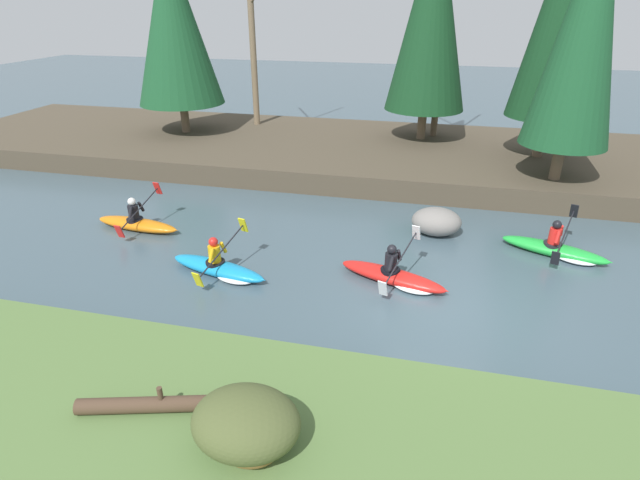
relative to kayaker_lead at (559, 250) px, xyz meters
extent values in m
plane|color=#425660|center=(-2.92, -3.24, -0.20)|extent=(90.00, 90.00, 0.00)
cube|color=#4C4233|center=(-2.92, 7.25, 0.19)|extent=(44.00, 8.66, 0.78)
cylinder|color=brown|center=(-14.51, 7.43, 1.21)|extent=(0.36, 0.36, 1.26)
cone|color=#194C28|center=(-14.51, 7.43, 5.10)|extent=(3.66, 3.66, 6.52)
cylinder|color=brown|center=(-4.14, 8.60, 1.21)|extent=(0.36, 0.36, 1.26)
cone|color=#143D1E|center=(-4.14, 8.60, 5.52)|extent=(3.25, 3.25, 7.36)
cylinder|color=brown|center=(0.33, 7.00, 1.34)|extent=(0.36, 0.36, 1.51)
cylinder|color=brown|center=(0.49, 4.30, 1.17)|extent=(0.36, 0.36, 1.18)
cone|color=#194C28|center=(0.49, 4.30, 5.38)|extent=(2.71, 2.71, 7.24)
cylinder|color=#7A664C|center=(-11.90, 9.58, 3.27)|extent=(0.28, 0.28, 5.38)
cylinder|color=brown|center=(-3.63, 9.30, 3.30)|extent=(0.28, 0.28, 5.44)
ellipsoid|color=#4C562D|center=(-5.57, -8.38, 0.92)|extent=(1.50, 1.25, 0.81)
ellipsoid|color=brown|center=(-5.45, -8.56, 0.74)|extent=(0.85, 0.71, 0.46)
ellipsoid|color=green|center=(-0.11, 0.04, -0.03)|extent=(2.74, 1.50, 0.34)
cone|color=green|center=(1.05, -0.39, -0.01)|extent=(0.40, 0.31, 0.20)
cylinder|color=black|center=(-0.16, 0.06, 0.12)|extent=(0.62, 0.62, 0.08)
cylinder|color=red|center=(-0.16, 0.06, 0.37)|extent=(0.39, 0.39, 0.42)
sphere|color=black|center=(-0.16, 0.06, 0.69)|extent=(0.30, 0.30, 0.23)
cylinder|color=red|center=(0.02, 0.25, 0.45)|extent=(0.16, 0.24, 0.35)
cylinder|color=red|center=(-0.15, -0.20, 0.45)|extent=(0.16, 0.24, 0.35)
cylinder|color=black|center=(0.06, -0.02, 0.49)|extent=(0.70, 1.81, 0.65)
cube|color=black|center=(0.39, 0.87, 0.80)|extent=(0.24, 0.22, 0.41)
cube|color=black|center=(-0.27, -0.91, 0.18)|extent=(0.24, 0.22, 0.41)
ellipsoid|color=white|center=(0.41, -0.15, -0.11)|extent=(1.27, 1.04, 0.18)
ellipsoid|color=red|center=(-4.18, -2.38, -0.03)|extent=(2.75, 1.39, 0.34)
cone|color=red|center=(-2.99, -2.76, -0.01)|extent=(0.39, 0.30, 0.20)
cylinder|color=black|center=(-4.23, -2.37, 0.12)|extent=(0.60, 0.60, 0.08)
cylinder|color=black|center=(-4.23, -2.37, 0.37)|extent=(0.38, 0.38, 0.42)
sphere|color=black|center=(-4.23, -2.37, 0.69)|extent=(0.29, 0.29, 0.23)
cylinder|color=black|center=(-4.06, -2.17, 0.45)|extent=(0.15, 0.24, 0.35)
cylinder|color=black|center=(-4.20, -2.63, 0.45)|extent=(0.15, 0.24, 0.35)
cylinder|color=black|center=(-4.01, -2.44, 0.49)|extent=(0.62, 1.83, 0.65)
cube|color=white|center=(-3.72, -1.53, 0.80)|extent=(0.24, 0.21, 0.41)
cube|color=white|center=(-4.30, -3.34, 0.18)|extent=(0.24, 0.21, 0.41)
ellipsoid|color=white|center=(-3.65, -2.55, -0.11)|extent=(1.26, 1.00, 0.18)
ellipsoid|color=#1993D6|center=(-8.46, -2.98, -0.03)|extent=(2.77, 1.21, 0.34)
cone|color=#1993D6|center=(-7.25, -3.27, -0.01)|extent=(0.39, 0.28, 0.20)
cylinder|color=black|center=(-8.51, -2.97, 0.12)|extent=(0.58, 0.58, 0.08)
cylinder|color=yellow|center=(-8.51, -2.97, 0.37)|extent=(0.36, 0.36, 0.42)
sphere|color=red|center=(-8.51, -2.97, 0.69)|extent=(0.28, 0.28, 0.23)
cylinder|color=yellow|center=(-8.35, -2.76, 0.45)|extent=(0.14, 0.24, 0.35)
cylinder|color=yellow|center=(-8.46, -3.23, 0.45)|extent=(0.14, 0.24, 0.35)
cylinder|color=black|center=(-8.28, -3.03, 0.49)|extent=(0.48, 1.87, 0.65)
cube|color=yellow|center=(-8.06, -2.10, 0.80)|extent=(0.23, 0.20, 0.41)
cube|color=yellow|center=(-8.50, -3.95, 0.18)|extent=(0.23, 0.20, 0.41)
ellipsoid|color=white|center=(-7.92, -3.11, -0.11)|extent=(1.23, 0.93, 0.18)
ellipsoid|color=orange|center=(-11.88, -1.07, -0.03)|extent=(2.75, 0.87, 0.34)
cone|color=orange|center=(-10.64, -1.19, -0.01)|extent=(0.37, 0.23, 0.20)
cylinder|color=black|center=(-11.93, -1.06, 0.12)|extent=(0.53, 0.53, 0.08)
cylinder|color=black|center=(-11.93, -1.06, 0.37)|extent=(0.33, 0.33, 0.42)
sphere|color=white|center=(-11.93, -1.06, 0.69)|extent=(0.25, 0.25, 0.23)
cylinder|color=black|center=(-11.81, -0.83, 0.45)|extent=(0.11, 0.23, 0.35)
cylinder|color=black|center=(-11.86, -1.31, 0.45)|extent=(0.11, 0.23, 0.35)
cylinder|color=black|center=(-11.70, -1.08, 0.49)|extent=(0.23, 1.91, 0.65)
cube|color=red|center=(-11.61, -0.14, 0.80)|extent=(0.21, 0.18, 0.41)
cube|color=red|center=(-11.80, -2.03, 0.18)|extent=(0.21, 0.18, 0.41)
ellipsoid|color=gray|center=(-3.22, 0.67, 0.20)|extent=(1.42, 1.11, 0.80)
cylinder|color=#4C3828|center=(-7.21, -8.14, 0.63)|extent=(2.08, 0.79, 0.24)
cylinder|color=#4C3828|center=(-7.02, -8.09, 0.85)|extent=(0.08, 0.08, 0.20)
camera|label=1|loc=(-3.46, -12.96, 6.06)|focal=28.00mm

